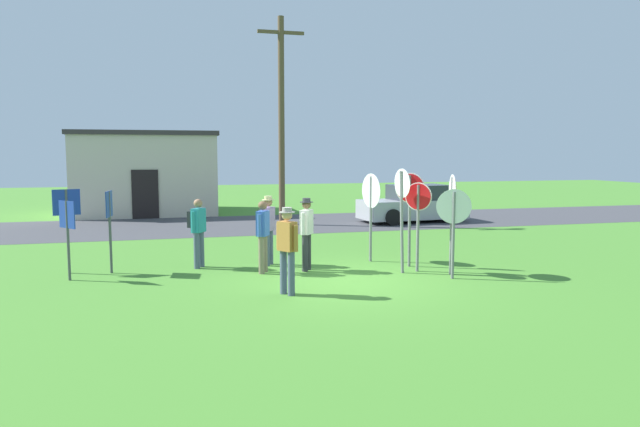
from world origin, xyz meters
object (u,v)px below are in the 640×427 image
Objects in this scene: parked_car_on_street at (414,205)px; stop_sign_tallest at (371,201)px; stop_sign_nearest at (454,218)px; info_panel_middle at (67,215)px; person_in_dark_shirt at (307,230)px; person_near_signs at (198,228)px; stop_sign_leaning_right at (418,212)px; info_panel_leftmost at (110,217)px; person_holding_notes at (287,246)px; stop_sign_center_cluster at (452,206)px; person_in_blue at (268,225)px; info_panel_rightmost at (67,226)px; stop_sign_rear_right at (410,203)px; utility_pole at (281,117)px; stop_sign_low_front at (402,203)px; person_on_left at (263,233)px.

stop_sign_tallest is (-4.70, -7.84, 0.89)m from parked_car_on_street.
info_panel_middle is at bearing 161.42° from stop_sign_nearest.
person_in_dark_shirt is 2.68m from person_near_signs.
info_panel_leftmost is at bearing 166.79° from stop_sign_leaning_right.
person_holding_notes is at bearing -36.32° from info_panel_middle.
person_in_blue is (-3.91, 2.18, -0.58)m from stop_sign_center_cluster.
person_in_dark_shirt is at bearing -11.57° from info_panel_middle.
stop_sign_center_cluster is (-3.45, -9.84, 0.90)m from parked_car_on_street.
info_panel_leftmost reaches higher than info_panel_rightmost.
person_near_signs is at bearing 176.24° from stop_sign_tallest.
person_in_dark_shirt is (-2.94, 1.70, -0.38)m from stop_sign_nearest.
person_in_dark_shirt is at bearing -22.28° from person_near_signs.
person_near_signs is at bearing 14.34° from info_panel_rightmost.
stop_sign_rear_right is (-4.02, -8.75, 0.90)m from parked_car_on_street.
stop_sign_rear_right reaches higher than info_panel_middle.
stop_sign_nearest is at bearing -80.56° from utility_pole.
info_panel_middle is at bearing 177.50° from person_in_blue.
stop_sign_leaning_right is at bearing -82.13° from utility_pole.
stop_sign_low_front reaches higher than stop_sign_rear_right.
utility_pole is 3.45× the size of stop_sign_center_cluster.
stop_sign_leaning_right reaches higher than person_in_dark_shirt.
stop_sign_nearest is at bearing -19.14° from info_panel_leftmost.
person_in_blue is 4.68m from info_panel_middle.
stop_sign_leaning_right is at bearing 22.72° from person_holding_notes.
stop_sign_center_cluster reaches higher than stop_sign_tallest.
utility_pole is 11.83m from person_holding_notes.
stop_sign_low_front is 3.35m from person_holding_notes.
person_on_left is at bearing -103.80° from utility_pole.
stop_sign_nearest is (-3.64, -10.27, 0.68)m from parked_car_on_street.
stop_sign_low_front is 4.96m from person_near_signs.
utility_pole is 4.72× the size of person_near_signs.
person_in_dark_shirt is 5.56m from info_panel_middle.
info_panel_rightmost is at bearing 150.31° from person_holding_notes.
utility_pole is 1.80× the size of parked_car_on_street.
stop_sign_nearest is 3.91m from person_holding_notes.
stop_sign_nearest is (0.87, -0.86, -0.27)m from stop_sign_low_front.
person_near_signs is (-5.00, 1.79, -0.44)m from stop_sign_leaning_right.
stop_sign_rear_right reaches higher than person_on_left.
stop_sign_low_front reaches higher than stop_sign_leaning_right.
stop_sign_leaning_right is 3.75m from person_holding_notes.
stop_sign_nearest is 8.49m from info_panel_rightmost.
stop_sign_tallest reaches higher than info_panel_middle.
person_on_left is 4.28m from info_panel_rightmost.
stop_sign_center_cluster is 4.41m from person_on_left.
stop_sign_rear_right is 8.10m from info_panel_middle.
person_holding_notes is (-2.08, -11.20, -3.19)m from utility_pole.
stop_sign_low_front is 1.06× the size of stop_sign_center_cluster.
person_holding_notes is at bearing -157.28° from stop_sign_leaning_right.
stop_sign_rear_right is 1.59m from stop_sign_nearest.
person_holding_notes is at bearing -155.57° from stop_sign_low_front.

